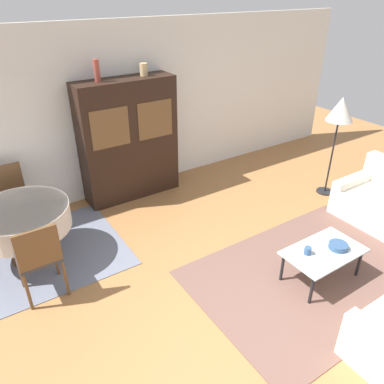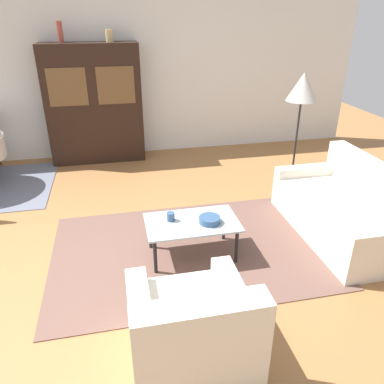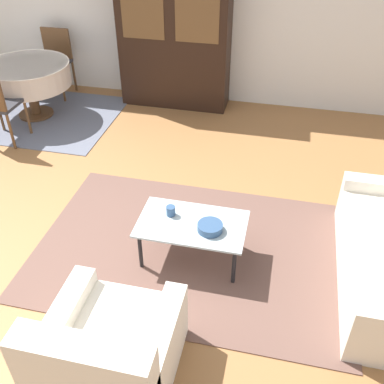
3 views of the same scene
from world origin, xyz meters
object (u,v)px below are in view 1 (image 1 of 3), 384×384
(dining_table, at_px, (22,219))
(vase_short, at_px, (144,69))
(display_cabinet, at_px, (129,140))
(floor_lamp, at_px, (340,112))
(bowl, at_px, (338,246))
(vase_tall, at_px, (97,71))
(dining_chair_near, at_px, (39,256))
(cup, at_px, (308,251))
(coffee_table, at_px, (323,254))
(dining_chair_far, at_px, (11,195))

(dining_table, xyz_separation_m, vase_short, (2.19, 0.86, 1.40))
(display_cabinet, xyz_separation_m, floor_lamp, (2.77, -1.76, 0.44))
(bowl, relative_size, vase_tall, 0.72)
(display_cabinet, xyz_separation_m, vase_tall, (-0.38, 0.00, 1.11))
(vase_short, bearing_deg, floor_lamp, -35.97)
(dining_chair_near, bearing_deg, display_cabinet, 41.78)
(dining_chair_near, height_order, vase_tall, vase_tall)
(cup, bearing_deg, coffee_table, -18.00)
(dining_chair_near, distance_m, floor_lamp, 4.69)
(dining_chair_near, xyz_separation_m, vase_tall, (1.47, 1.65, 1.50))
(dining_chair_far, relative_size, floor_lamp, 0.59)
(bowl, distance_m, vase_short, 3.66)
(coffee_table, bearing_deg, dining_chair_near, 152.03)
(floor_lamp, relative_size, cup, 17.76)
(cup, relative_size, bowl, 0.42)
(cup, bearing_deg, floor_lamp, 33.42)
(bowl, xyz_separation_m, vase_short, (-0.81, 3.21, 1.56))
(dining_chair_far, height_order, bowl, dining_chair_far)
(display_cabinet, bearing_deg, coffee_table, -72.86)
(display_cabinet, bearing_deg, cup, -76.10)
(floor_lamp, relative_size, vase_short, 8.95)
(cup, xyz_separation_m, vase_tall, (-1.15, 3.09, 1.61))
(bowl, bearing_deg, dining_chair_far, 133.61)
(coffee_table, xyz_separation_m, dining_chair_far, (-2.82, 3.09, 0.20))
(display_cabinet, height_order, floor_lamp, display_cabinet)
(coffee_table, bearing_deg, floor_lamp, 37.76)
(coffee_table, bearing_deg, dining_chair_far, 132.45)
(dining_chair_near, bearing_deg, vase_tall, 48.43)
(dining_chair_near, height_order, vase_short, vase_short)
(dining_table, height_order, cup, dining_table)
(coffee_table, bearing_deg, vase_short, 101.38)
(dining_chair_near, distance_m, vase_short, 3.10)
(vase_tall, bearing_deg, vase_short, 0.00)
(display_cabinet, relative_size, dining_chair_far, 2.00)
(coffee_table, xyz_separation_m, dining_table, (-2.82, 2.29, 0.23))
(bowl, bearing_deg, coffee_table, 161.69)
(dining_table, height_order, vase_tall, vase_tall)
(coffee_table, xyz_separation_m, dining_chair_near, (-2.82, 1.50, 0.20))
(dining_table, distance_m, floor_lamp, 4.77)
(bowl, height_order, vase_short, vase_short)
(floor_lamp, relative_size, vase_tall, 5.38)
(dining_table, relative_size, vase_short, 6.31)
(dining_chair_far, xyz_separation_m, bowl, (2.99, -3.14, -0.12))
(coffee_table, bearing_deg, bowl, -18.31)
(floor_lamp, bearing_deg, dining_chair_near, 178.65)
(dining_table, height_order, dining_chair_far, dining_chair_far)
(dining_chair_far, bearing_deg, floor_lamp, 159.83)
(display_cabinet, relative_size, cup, 20.81)
(dining_chair_far, distance_m, cup, 3.99)
(cup, bearing_deg, vase_short, 97.86)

